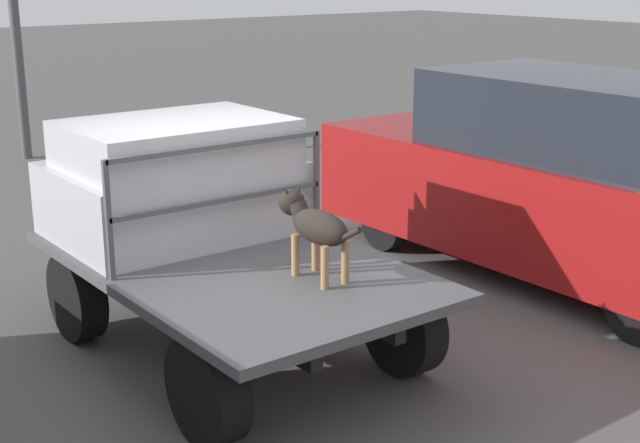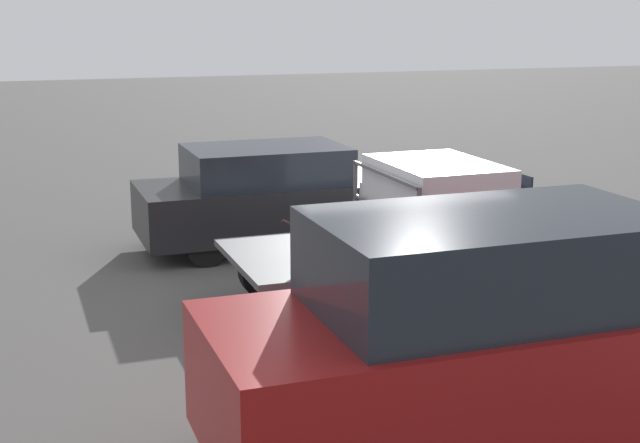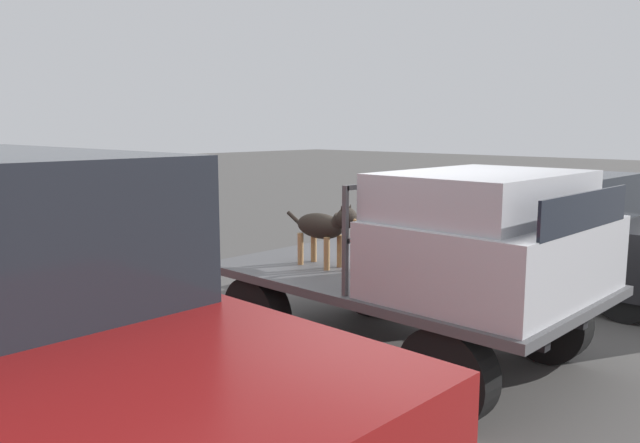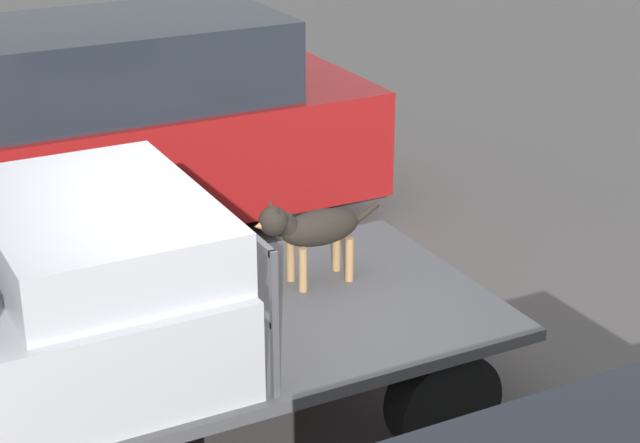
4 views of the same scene
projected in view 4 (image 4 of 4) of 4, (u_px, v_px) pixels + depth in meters
The scene contains 6 objects.
ground_plane at pixel (236, 428), 7.25m from camera, with size 80.00×80.00×0.00m, color #514F4C.
flatbed_truck at pixel (233, 352), 7.02m from camera, with size 3.49×2.06×0.81m.
truck_cab at pixel (88, 284), 6.36m from camera, with size 1.49×1.94×1.01m.
truck_headboard at pixel (209, 241), 6.64m from camera, with size 0.04×1.94×0.91m.
dog at pixel (310, 229), 7.31m from camera, with size 0.96×0.25×0.66m.
parked_pickup_far at pixel (110, 134), 9.98m from camera, with size 5.21×1.90×2.05m.
Camera 4 is at (2.33, 5.72, 4.09)m, focal length 60.00 mm.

